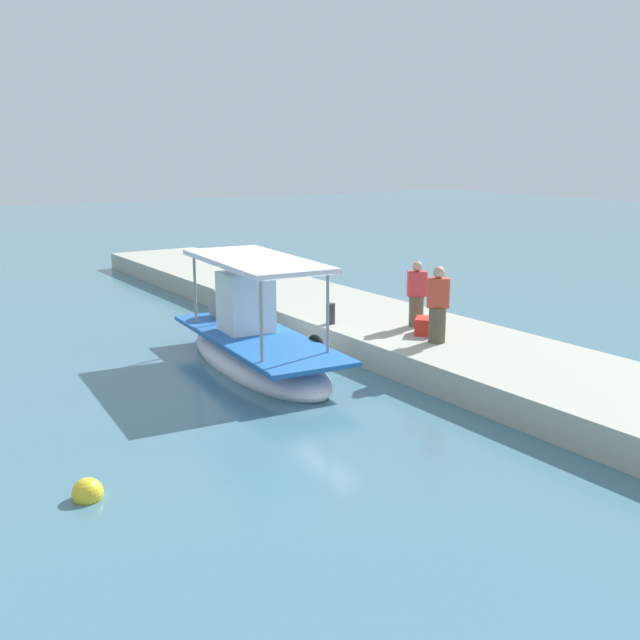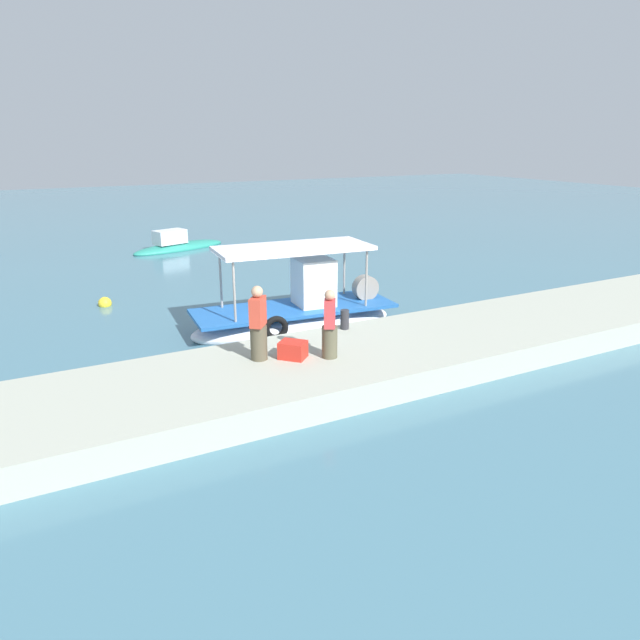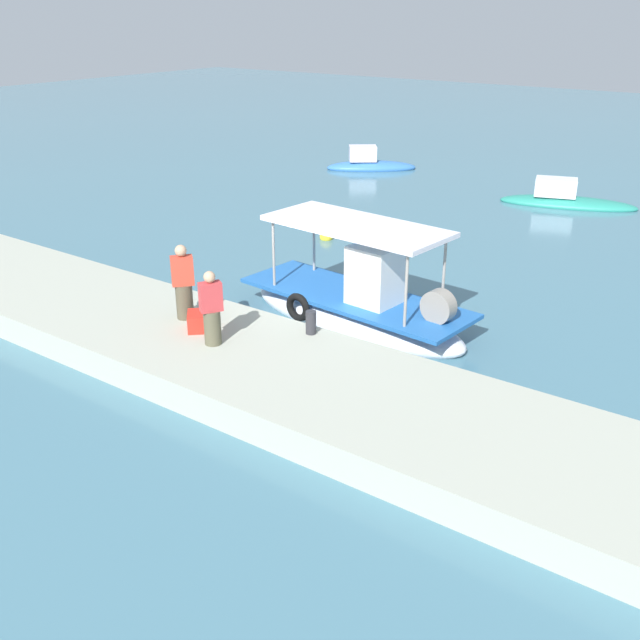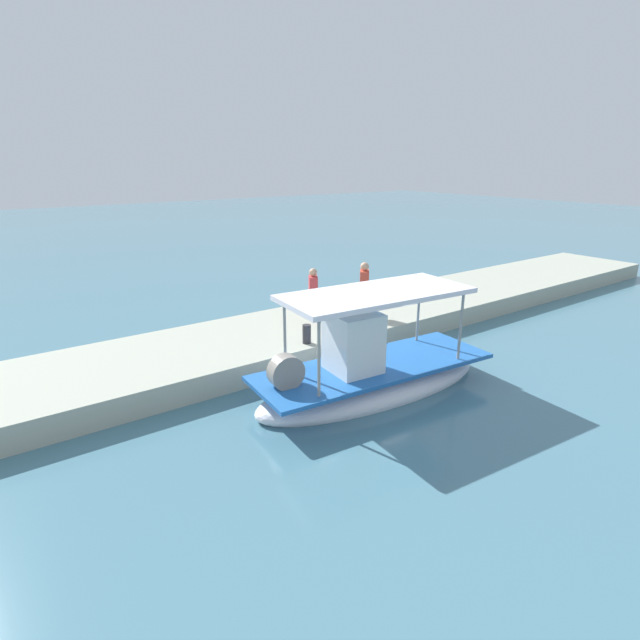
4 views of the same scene
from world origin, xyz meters
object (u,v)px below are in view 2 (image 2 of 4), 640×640
main_fishing_boat (297,314)px  mooring_bollard (345,319)px  marker_buoy (105,303)px  moored_boat_near (178,246)px  fisherman_by_crate (258,327)px  cargo_crate (293,350)px  fisherman_near_bollard (330,327)px

main_fishing_boat → mooring_bollard: 2.43m
marker_buoy → moored_boat_near: 10.78m
fisherman_by_crate → marker_buoy: fisherman_by_crate is taller
fisherman_by_crate → mooring_bollard: size_ratio=3.34×
fisherman_by_crate → cargo_crate: 1.01m
fisherman_by_crate → cargo_crate: fisherman_by_crate is taller
fisherman_near_bollard → mooring_bollard: size_ratio=3.11×
fisherman_near_bollard → moored_boat_near: bearing=86.1°
main_fishing_boat → cargo_crate: size_ratio=10.77×
cargo_crate → fisherman_near_bollard: bearing=-24.9°
main_fishing_boat → mooring_bollard: (0.30, -2.37, 0.44)m
fisherman_near_bollard → cargo_crate: 1.04m
fisherman_near_bollard → cargo_crate: fisherman_near_bollard is taller
fisherman_near_bollard → marker_buoy: 10.36m
main_fishing_boat → cargo_crate: (-1.90, -3.69, 0.38)m
marker_buoy → main_fishing_boat: bearing=-48.3°
fisherman_near_bollard → mooring_bollard: (1.40, 1.69, -0.49)m
main_fishing_boat → fisherman_near_bollard: 4.31m
moored_boat_near → marker_buoy: bearing=-118.2°
moored_boat_near → fisherman_near_bollard: bearing=-93.9°
fisherman_near_bollard → main_fishing_boat: bearing=74.8°
fisherman_by_crate → moored_boat_near: fisherman_by_crate is taller
cargo_crate → moored_boat_near: bearing=83.6°
main_fishing_boat → cargo_crate: main_fishing_boat is taller
fisherman_near_bollard → fisherman_by_crate: 1.68m
mooring_bollard → marker_buoy: mooring_bollard is taller
mooring_bollard → cargo_crate: size_ratio=0.88×
mooring_bollard → marker_buoy: bearing=123.4°
fisherman_near_bollard → fisherman_by_crate: size_ratio=0.93×
main_fishing_boat → marker_buoy: 7.37m
main_fishing_boat → marker_buoy: bearing=131.7°
moored_boat_near → cargo_crate: bearing=-96.4°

